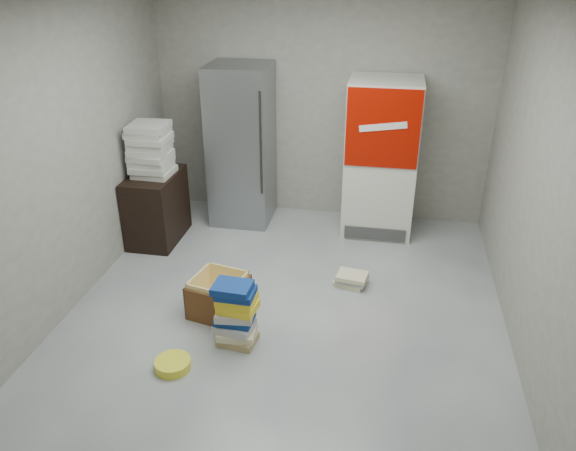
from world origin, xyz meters
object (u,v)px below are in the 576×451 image
at_px(phonebook_stack_main, 236,313).
at_px(cardboard_box, 219,298).
at_px(steel_fridge, 242,145).
at_px(coke_cooler, 381,158).
at_px(wood_shelf, 157,207).

relative_size(phonebook_stack_main, cardboard_box, 1.06).
height_order(steel_fridge, phonebook_stack_main, steel_fridge).
height_order(coke_cooler, cardboard_box, coke_cooler).
distance_m(steel_fridge, wood_shelf, 1.23).
relative_size(steel_fridge, cardboard_box, 3.43).
bearing_deg(steel_fridge, coke_cooler, -0.18).
bearing_deg(coke_cooler, phonebook_stack_main, -114.24).
height_order(wood_shelf, cardboard_box, wood_shelf).
bearing_deg(coke_cooler, steel_fridge, 179.82).
bearing_deg(wood_shelf, coke_cooler, 16.28).
relative_size(wood_shelf, phonebook_stack_main, 1.36).
distance_m(steel_fridge, coke_cooler, 1.65).
xyz_separation_m(steel_fridge, phonebook_stack_main, (0.56, -2.42, -0.66)).
distance_m(phonebook_stack_main, cardboard_box, 0.50).
bearing_deg(coke_cooler, cardboard_box, -123.93).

